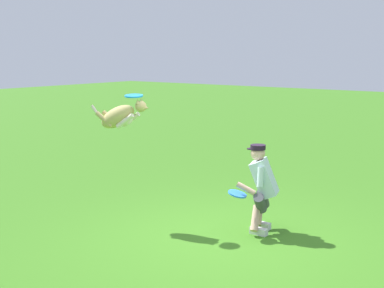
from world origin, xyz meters
name	(u,v)px	position (x,y,z in m)	size (l,w,h in m)	color
ground_plane	(221,240)	(0.00, 0.00, 0.00)	(60.00, 60.00, 0.00)	#38721D
person	(261,186)	(-0.27, -0.64, 0.70)	(0.53, 0.68, 1.29)	silver
dog	(120,116)	(1.67, 0.25, 1.65)	(1.01, 0.42, 0.55)	tan
frisbee_flying	(134,96)	(1.42, 0.22, 1.97)	(0.27, 0.27, 0.02)	#208CDA
frisbee_held	(237,194)	(-0.06, -0.31, 0.61)	(0.27, 0.27, 0.02)	#3180ED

